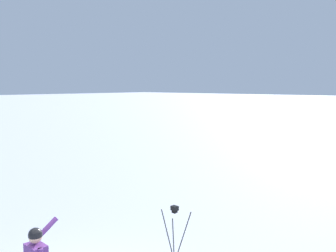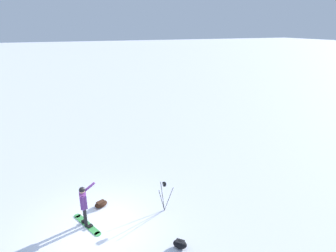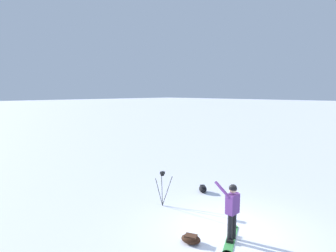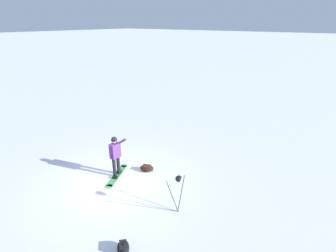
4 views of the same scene
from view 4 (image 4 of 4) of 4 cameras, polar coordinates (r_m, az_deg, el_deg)
name	(u,v)px [view 4 (image 4 of 4)]	position (r m, az deg, el deg)	size (l,w,h in m)	color
ground_plane	(116,183)	(10.75, -11.38, -12.13)	(300.00, 300.00, 0.00)	white
snowboarder	(115,152)	(10.67, -11.52, -5.67)	(0.67, 0.47, 1.78)	black
snowboard	(117,175)	(11.16, -11.12, -10.56)	(0.92, 1.72, 0.10)	#3F994C
gear_bag_large	(147,168)	(11.26, -4.71, -9.18)	(0.70, 0.59, 0.25)	black
camera_tripod	(178,187)	(8.61, 2.23, -13.32)	(0.67, 0.67, 1.38)	#262628
gear_bag_small	(123,248)	(8.01, -9.83, -24.85)	(0.61, 0.59, 0.31)	black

